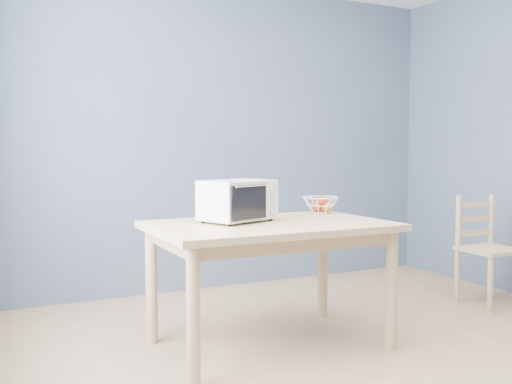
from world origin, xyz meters
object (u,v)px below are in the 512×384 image
dining_chair (487,251)px  fruit_basket (320,204)px  toaster_oven (236,200)px  dining_table (270,239)px

dining_chair → fruit_basket: bearing=174.0°
toaster_oven → dining_chair: (2.09, -0.03, -0.47)m
toaster_oven → fruit_basket: bearing=-6.6°
dining_table → dining_chair: 1.93m
dining_table → fruit_basket: (0.55, 0.31, 0.16)m
fruit_basket → dining_chair: size_ratio=0.30×
dining_table → fruit_basket: bearing=28.9°
toaster_oven → fruit_basket: size_ratio=2.00×
fruit_basket → toaster_oven: bearing=-165.1°
toaster_oven → dining_table: bearing=-54.9°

